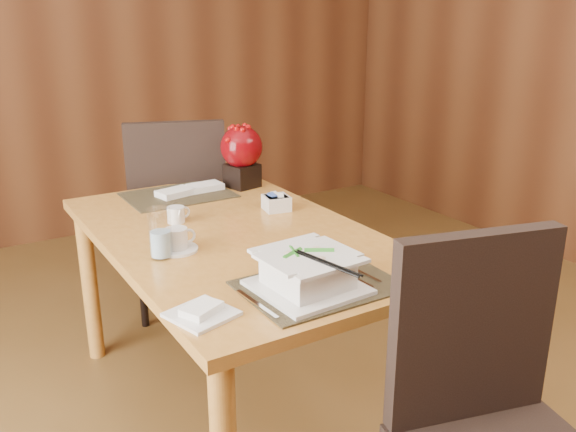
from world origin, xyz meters
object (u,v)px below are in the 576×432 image
water_glass (160,233)px  bread_plate (202,314)px  berry_decor (242,153)px  coffee_cup (177,241)px  creamer_jug (176,215)px  sugar_caddy (276,203)px  dining_table (236,256)px  near_chair (494,418)px  soup_setting (308,273)px  far_chair (178,208)px

water_glass → bread_plate: (-0.05, -0.45, -0.08)m
berry_decor → bread_plate: bearing=-122.3°
coffee_cup → creamer_jug: 0.30m
bread_plate → sugar_caddy: bearing=47.3°
dining_table → coffee_cup: size_ratio=10.66×
near_chair → soup_setting: bearing=125.5°
coffee_cup → creamer_jug: size_ratio=1.64×
berry_decor → dining_table: bearing=-120.0°
water_glass → bread_plate: size_ratio=1.09×
water_glass → creamer_jug: size_ratio=1.98×
soup_setting → berry_decor: berry_decor is taller
coffee_cup → far_chair: size_ratio=0.14×
sugar_caddy → berry_decor: bearing=83.6°
berry_decor → creamer_jug: bearing=-144.8°
near_chair → creamer_jug: bearing=117.4°
coffee_cup → far_chair: bearing=68.6°
dining_table → sugar_caddy: size_ratio=15.18×
soup_setting → far_chair: 1.46m
soup_setting → creamer_jug: soup_setting is taller
soup_setting → coffee_cup: bearing=109.0°
berry_decor → bread_plate: (-0.68, -1.07, -0.16)m
dining_table → sugar_caddy: sugar_caddy is taller
creamer_jug → sugar_caddy: creamer_jug is taller
coffee_cup → near_chair: near_chair is taller
near_chair → bread_plate: bearing=148.4°
creamer_jug → bread_plate: 0.79m
sugar_caddy → near_chair: near_chair is taller
far_chair → dining_table: bearing=102.0°
dining_table → coffee_cup: 0.29m
dining_table → bread_plate: 0.66m
soup_setting → coffee_cup: size_ratio=2.14×
berry_decor → bread_plate: size_ratio=1.83×
water_glass → near_chair: (0.47, -0.99, -0.26)m
bread_plate → near_chair: near_chair is taller
soup_setting → near_chair: bearing=-72.4°
soup_setting → sugar_caddy: size_ratio=3.04×
water_glass → sugar_caddy: water_glass is taller
sugar_caddy → berry_decor: size_ratio=0.35×
berry_decor → coffee_cup: bearing=-133.1°
bread_plate → far_chair: 1.51m
coffee_cup → creamer_jug: bearing=68.9°
near_chair → far_chair: bearing=105.6°
dining_table → near_chair: 1.10m
berry_decor → far_chair: 0.51m
sugar_caddy → far_chair: size_ratio=0.10×
creamer_jug → sugar_caddy: (0.41, -0.07, -0.00)m
creamer_jug → sugar_caddy: 0.41m
dining_table → coffee_cup: bearing=-165.9°
bread_plate → berry_decor: bearing=57.7°
sugar_caddy → near_chair: size_ratio=0.10×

